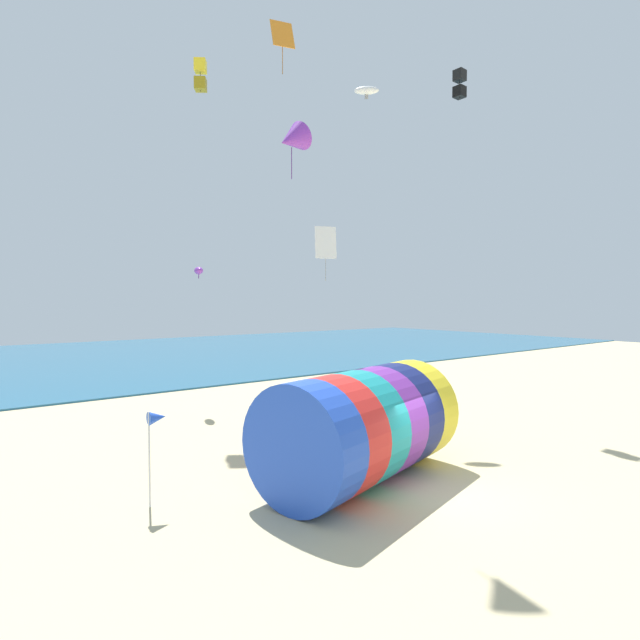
{
  "coord_description": "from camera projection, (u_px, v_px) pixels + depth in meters",
  "views": [
    {
      "loc": [
        -10.91,
        -9.05,
        5.31
      ],
      "look_at": [
        -1.07,
        3.67,
        4.69
      ],
      "focal_mm": 28.0,
      "sensor_mm": 36.0,
      "label": 1
    }
  ],
  "objects": [
    {
      "name": "kite_white_diamond",
      "position": [
        326.0,
        243.0,
        25.9
      ],
      "size": [
        1.14,
        0.57,
        2.83
      ],
      "color": "white"
    },
    {
      "name": "giant_inflatable_tube",
      "position": [
        362.0,
        425.0,
        14.65
      ],
      "size": [
        7.05,
        4.76,
        3.29
      ],
      "color": "blue",
      "rests_on": "ground"
    },
    {
      "name": "kite_white_parafoil",
      "position": [
        366.0,
        91.0,
        24.08
      ],
      "size": [
        1.2,
        1.15,
        0.62
      ],
      "color": "white"
    },
    {
      "name": "kite_orange_diamond",
      "position": [
        282.0,
        35.0,
        23.51
      ],
      "size": [
        1.21,
        0.88,
        2.6
      ],
      "color": "orange"
    },
    {
      "name": "ground_plane",
      "position": [
        430.0,
        489.0,
        14.03
      ],
      "size": [
        120.0,
        120.0,
        0.0
      ],
      "primitive_type": "plane",
      "color": "#CCBA8C"
    },
    {
      "name": "kite_yellow_box",
      "position": [
        200.0,
        75.0,
        24.99
      ],
      "size": [
        0.78,
        0.78,
        1.61
      ],
      "color": "yellow"
    },
    {
      "name": "kite_purple_parafoil",
      "position": [
        199.0,
        271.0,
        25.33
      ],
      "size": [
        0.8,
        1.27,
        0.61
      ],
      "color": "purple"
    },
    {
      "name": "kite_black_box",
      "position": [
        460.0,
        84.0,
        25.58
      ],
      "size": [
        0.54,
        0.54,
        1.48
      ],
      "color": "black"
    },
    {
      "name": "kite_handler",
      "position": [
        410.0,
        424.0,
        17.94
      ],
      "size": [
        0.42,
        0.4,
        1.73
      ],
      "color": "black",
      "rests_on": "ground"
    },
    {
      "name": "sea",
      "position": [
        89.0,
        359.0,
        44.92
      ],
      "size": [
        120.0,
        40.0,
        0.1
      ],
      "primitive_type": "cube",
      "color": "#236084",
      "rests_on": "ground"
    },
    {
      "name": "beach_flag",
      "position": [
        157.0,
        421.0,
        12.86
      ],
      "size": [
        0.47,
        0.36,
        2.48
      ],
      "color": "silver",
      "rests_on": "ground"
    },
    {
      "name": "kite_purple_delta",
      "position": [
        292.0,
        139.0,
        19.37
      ],
      "size": [
        1.62,
        1.28,
        2.29
      ],
      "color": "purple"
    }
  ]
}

